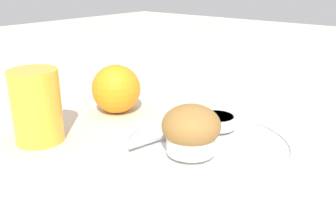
# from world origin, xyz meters

# --- Properties ---
(ground_plane) EXTENTS (3.00, 3.00, 0.00)m
(ground_plane) POSITION_xyz_m (0.00, 0.00, 0.00)
(ground_plane) COLOR beige
(plate) EXTENTS (0.24, 0.24, 0.02)m
(plate) POSITION_xyz_m (-0.02, -0.02, 0.01)
(plate) COLOR white
(plate) RESTS_ON ground_plane
(muffin) EXTENTS (0.08, 0.08, 0.06)m
(muffin) POSITION_xyz_m (-0.06, -0.02, 0.05)
(muffin) COLOR silver
(muffin) RESTS_ON plate
(cream_ramekin) EXTENTS (0.06, 0.06, 0.02)m
(cream_ramekin) POSITION_xyz_m (0.03, 0.00, 0.03)
(cream_ramekin) COLOR silver
(cream_ramekin) RESTS_ON plate
(berry_pair) EXTENTS (0.03, 0.02, 0.02)m
(berry_pair) POSITION_xyz_m (-0.02, 0.04, 0.03)
(berry_pair) COLOR maroon
(berry_pair) RESTS_ON plate
(butter_knife) EXTENTS (0.18, 0.05, 0.00)m
(butter_knife) POSITION_xyz_m (-0.02, 0.03, 0.02)
(butter_knife) COLOR #B7B7BC
(butter_knife) RESTS_ON plate
(orange_fruit) EXTENTS (0.09, 0.09, 0.09)m
(orange_fruit) POSITION_xyz_m (0.02, 0.20, 0.04)
(orange_fruit) COLOR orange
(orange_fruit) RESTS_ON ground_plane
(juice_glass) EXTENTS (0.07, 0.07, 0.11)m
(juice_glass) POSITION_xyz_m (-0.14, 0.20, 0.05)
(juice_glass) COLOR gold
(juice_glass) RESTS_ON ground_plane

